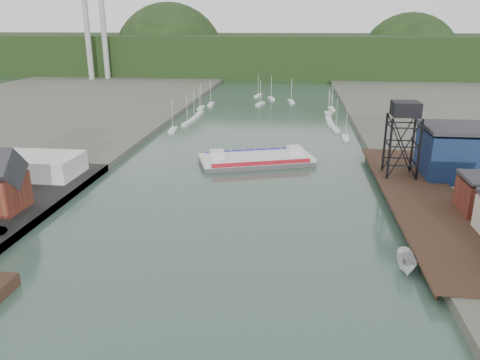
# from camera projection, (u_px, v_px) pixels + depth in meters

# --- Properties ---
(ground) EXTENTS (600.00, 600.00, 0.00)m
(ground) POSITION_uv_depth(u_px,v_px,m) (178.00, 340.00, 52.24)
(ground) COLOR #2A4235
(ground) RESTS_ON ground
(east_pier) EXTENTS (14.00, 70.00, 2.45)m
(east_pier) POSITION_uv_depth(u_px,v_px,m) (422.00, 197.00, 89.83)
(east_pier) COLOR black
(east_pier) RESTS_ON ground
(white_shed) EXTENTS (18.00, 12.00, 4.50)m
(white_shed) POSITION_uv_depth(u_px,v_px,m) (37.00, 165.00, 103.00)
(white_shed) COLOR silver
(white_shed) RESTS_ON west_quay
(lift_tower) EXTENTS (6.50, 6.50, 16.00)m
(lift_tower) POSITION_uv_depth(u_px,v_px,m) (405.00, 114.00, 97.90)
(lift_tower) COLOR black
(lift_tower) RESTS_ON east_pier
(blue_shed) EXTENTS (20.50, 14.50, 11.30)m
(blue_shed) POSITION_uv_depth(u_px,v_px,m) (470.00, 153.00, 100.84)
(blue_shed) COLOR #0C1C39
(blue_shed) RESTS_ON east_land
(marina_sailboats) EXTENTS (57.71, 92.65, 0.90)m
(marina_sailboats) POSITION_uv_depth(u_px,v_px,m) (264.00, 113.00, 182.42)
(marina_sailboats) COLOR silver
(marina_sailboats) RESTS_ON ground
(smokestacks) EXTENTS (11.20, 8.20, 60.00)m
(smokestacks) POSITION_uv_depth(u_px,v_px,m) (95.00, 30.00, 273.38)
(smokestacks) COLOR #A1A29D
(smokestacks) RESTS_ON ground
(distant_hills) EXTENTS (500.00, 120.00, 80.00)m
(distant_hills) POSITION_uv_depth(u_px,v_px,m) (275.00, 57.00, 332.98)
(distant_hills) COLOR black
(distant_hills) RESTS_ON ground
(chain_ferry) EXTENTS (29.88, 19.40, 4.00)m
(chain_ferry) POSITION_uv_depth(u_px,v_px,m) (256.00, 159.00, 117.32)
(chain_ferry) COLOR #4B4B4E
(chain_ferry) RESTS_ON ground
(motorboat) EXTENTS (3.09, 6.85, 2.57)m
(motorboat) POSITION_uv_depth(u_px,v_px,m) (406.00, 263.00, 66.47)
(motorboat) COLOR silver
(motorboat) RESTS_ON ground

